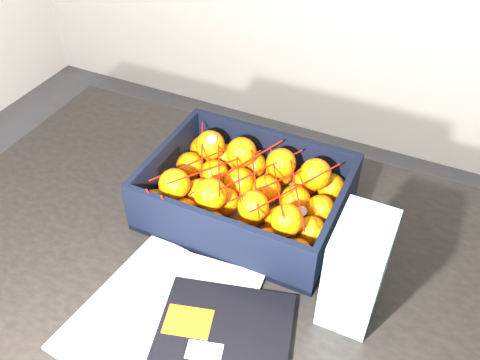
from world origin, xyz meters
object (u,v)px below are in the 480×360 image
at_px(retail_carton, 356,269).
at_px(table, 224,292).
at_px(magazine_stack, 181,331).
at_px(produce_crate, 247,199).

bearing_deg(retail_carton, table, -178.68).
bearing_deg(table, magazine_stack, -87.28).
xyz_separation_m(table, retail_carton, (0.23, 0.01, 0.19)).
bearing_deg(table, produce_crate, 96.02).
relative_size(table, produce_crate, 3.24).
distance_m(table, produce_crate, 0.19).
distance_m(table, magazine_stack, 0.20).
bearing_deg(retail_carton, magazine_stack, -142.75).
distance_m(produce_crate, retail_carton, 0.28).
bearing_deg(retail_carton, produce_crate, 153.22).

